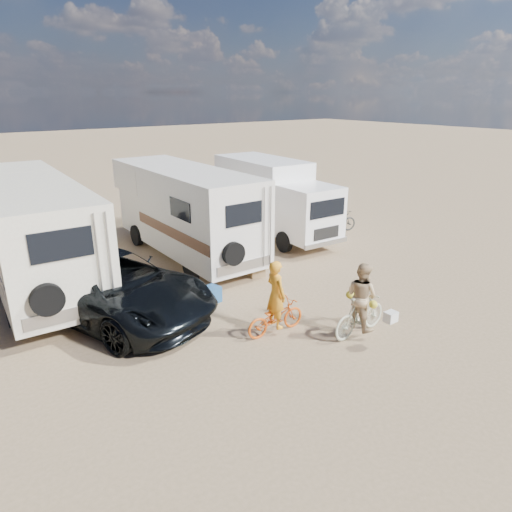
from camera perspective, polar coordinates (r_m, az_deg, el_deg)
ground at (r=12.20m, az=7.17°, el=-7.92°), size 140.00×140.00×0.00m
rv_main at (r=16.58m, az=-8.65°, el=5.23°), size 2.35×7.28×3.13m
rv_left at (r=15.33m, az=-25.71°, el=2.43°), size 2.90×8.67×3.19m
box_truck at (r=18.76m, az=2.36°, el=6.96°), size 2.39×6.31×3.04m
dark_suv at (r=12.66m, az=-17.64°, el=-3.50°), size 4.67×6.62×1.68m
bike_man at (r=11.38m, az=2.41°, el=-7.50°), size 1.62×0.63×0.84m
bike_woman at (r=11.55m, az=12.67°, el=-7.05°), size 1.74×0.54×1.04m
rider_man at (r=11.20m, az=2.44°, el=-5.55°), size 0.43×0.64×1.69m
rider_woman at (r=11.41m, az=12.79°, el=-5.64°), size 0.65×0.83×1.66m
bike_parked at (r=19.85m, az=9.95°, el=4.22°), size 1.84×1.03×0.91m
cooler at (r=13.07m, az=-5.70°, el=-4.81°), size 0.63×0.51×0.46m
crate at (r=14.89m, az=-0.01°, el=-1.76°), size 0.55×0.55×0.38m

